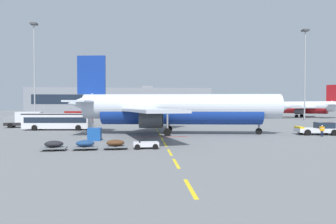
# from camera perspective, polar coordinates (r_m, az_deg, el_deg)

# --- Properties ---
(ground) EXTENTS (400.00, 400.00, 0.00)m
(ground) POSITION_cam_1_polar(r_m,az_deg,el_deg) (66.20, 17.10, -2.66)
(ground) COLOR slate
(apron_paint_markings) EXTENTS (8.00, 95.61, 0.01)m
(apron_paint_markings) POSITION_cam_1_polar(r_m,az_deg,el_deg) (57.99, -2.17, -3.15)
(apron_paint_markings) COLOR yellow
(apron_paint_markings) RESTS_ON ground
(airliner_foreground) EXTENTS (34.81, 34.36, 12.20)m
(airliner_foreground) POSITION_cam_1_polar(r_m,az_deg,el_deg) (47.36, 1.75, 0.63)
(airliner_foreground) COLOR silver
(airliner_foreground) RESTS_ON ground
(pushback_tug) EXTENTS (6.33, 3.82, 2.08)m
(pushback_tug) POSITION_cam_1_polar(r_m,az_deg,el_deg) (51.85, 26.17, -2.82)
(pushback_tug) COLOR silver
(pushback_tug) RESTS_ON ground
(airliner_mid_left) EXTENTS (26.65, 28.38, 11.49)m
(airliner_mid_left) POSITION_cam_1_polar(r_m,az_deg,el_deg) (123.65, 22.62, 0.84)
(airliner_mid_left) COLOR silver
(airliner_mid_left) RESTS_ON ground
(apron_shuttle_bus) EXTENTS (12.19, 3.67, 3.00)m
(apron_shuttle_bus) POSITION_cam_1_polar(r_m,az_deg,el_deg) (58.76, -19.81, -1.46)
(apron_shuttle_bus) COLOR silver
(apron_shuttle_bus) RESTS_ON ground
(catering_truck) EXTENTS (7.25, 3.36, 3.14)m
(catering_truck) POSITION_cam_1_polar(r_m,az_deg,el_deg) (67.92, -25.03, -1.23)
(catering_truck) COLOR black
(catering_truck) RESTS_ON ground
(fuel_service_truck) EXTENTS (6.93, 6.31, 3.14)m
(fuel_service_truck) POSITION_cam_1_polar(r_m,az_deg,el_deg) (70.35, -16.44, -1.08)
(fuel_service_truck) COLOR black
(fuel_service_truck) RESTS_ON ground
(baggage_train) EXTENTS (11.67, 2.33, 1.14)m
(baggage_train) POSITION_cam_1_polar(r_m,az_deg,el_deg) (31.86, -12.41, -5.89)
(baggage_train) COLOR silver
(baggage_train) RESTS_ON ground
(ground_crew_worker) EXTENTS (0.57, 0.42, 1.64)m
(ground_crew_worker) POSITION_cam_1_polar(r_m,az_deg,el_deg) (49.12, 26.72, -3.01)
(ground_crew_worker) COLOR #191E38
(ground_crew_worker) RESTS_ON ground
(uld_cargo_container) EXTENTS (1.62, 1.58, 1.60)m
(uld_cargo_container) POSITION_cam_1_polar(r_m,az_deg,el_deg) (40.15, -13.48, -4.03)
(uld_cargo_container) COLOR #194C9E
(uld_cargo_container) RESTS_ON ground
(apron_light_mast_near) EXTENTS (1.80, 1.80, 27.91)m
(apron_light_mast_near) POSITION_cam_1_polar(r_m,az_deg,el_deg) (96.67, -23.60, 8.69)
(apron_light_mast_near) COLOR slate
(apron_light_mast_near) RESTS_ON ground
(apron_light_mast_far) EXTENTS (1.80, 1.80, 26.90)m
(apron_light_mast_far) POSITION_cam_1_polar(r_m,az_deg,el_deg) (100.70, 24.11, 8.07)
(apron_light_mast_far) COLOR slate
(apron_light_mast_far) RESTS_ON ground
(terminal_satellite) EXTENTS (97.70, 26.94, 15.29)m
(terminal_satellite) POSITION_cam_1_polar(r_m,az_deg,el_deg) (175.85, -8.63, 2.05)
(terminal_satellite) COLOR gray
(terminal_satellite) RESTS_ON ground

